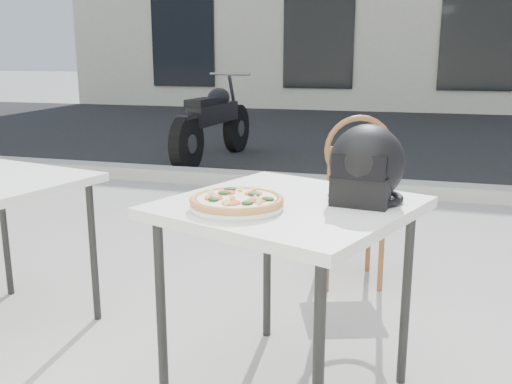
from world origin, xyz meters
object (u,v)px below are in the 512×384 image
(cafe_chair_main, at_px, (354,193))
(motorcycle, at_px, (214,123))
(helmet, at_px, (366,168))
(cafe_table_main, at_px, (288,220))
(pizza, at_px, (237,200))
(plate, at_px, (237,207))

(cafe_chair_main, xyz_separation_m, motorcycle, (-2.04, 3.35, -0.07))
(helmet, distance_m, motorcycle, 4.88)
(cafe_table_main, relative_size, motorcycle, 0.48)
(helmet, distance_m, cafe_chair_main, 1.05)
(motorcycle, bearing_deg, cafe_table_main, -62.99)
(cafe_table_main, bearing_deg, cafe_chair_main, 84.98)
(pizza, bearing_deg, cafe_chair_main, 79.12)
(cafe_table_main, distance_m, pizza, 0.22)
(cafe_table_main, xyz_separation_m, pizza, (-0.14, -0.14, 0.10))
(pizza, relative_size, cafe_chair_main, 0.44)
(cafe_table_main, distance_m, cafe_chair_main, 1.09)
(motorcycle, bearing_deg, helmet, -59.92)
(cafe_table_main, bearing_deg, plate, -134.68)
(plate, height_order, pizza, pizza)
(cafe_table_main, relative_size, helmet, 3.30)
(cafe_chair_main, bearing_deg, plate, 60.30)
(pizza, distance_m, cafe_chair_main, 1.26)
(cafe_chair_main, bearing_deg, pizza, 60.31)
(cafe_table_main, xyz_separation_m, helmet, (0.25, 0.09, 0.18))
(helmet, bearing_deg, plate, -142.26)
(motorcycle, bearing_deg, cafe_chair_main, -55.39)
(plate, distance_m, pizza, 0.02)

